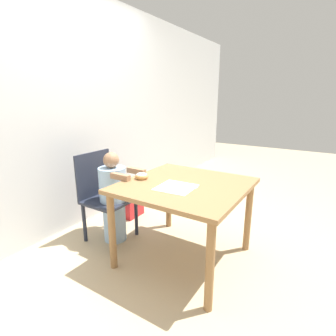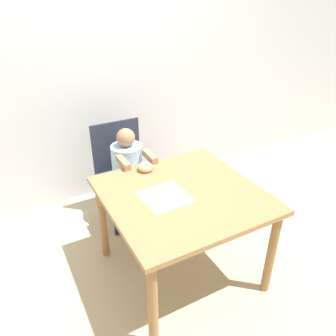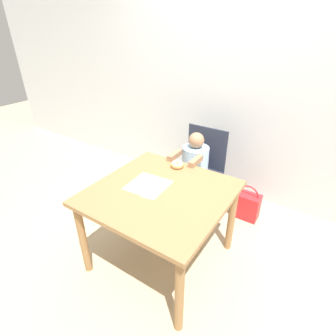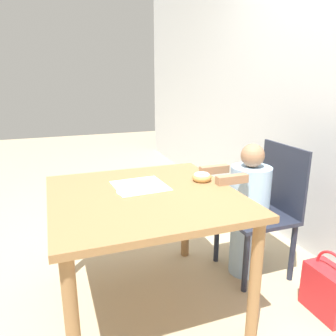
{
  "view_description": "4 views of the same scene",
  "coord_description": "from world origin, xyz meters",
  "px_view_note": "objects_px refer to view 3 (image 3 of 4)",
  "views": [
    {
      "loc": [
        -1.84,
        -1.0,
        1.41
      ],
      "look_at": [
        -0.03,
        0.15,
        0.83
      ],
      "focal_mm": 28.0,
      "sensor_mm": 36.0,
      "label": 1
    },
    {
      "loc": [
        -0.94,
        -1.54,
        1.9
      ],
      "look_at": [
        -0.03,
        0.15,
        0.83
      ],
      "focal_mm": 35.0,
      "sensor_mm": 36.0,
      "label": 2
    },
    {
      "loc": [
        0.95,
        -1.34,
        1.81
      ],
      "look_at": [
        -0.03,
        0.15,
        0.83
      ],
      "focal_mm": 28.0,
      "sensor_mm": 36.0,
      "label": 3
    },
    {
      "loc": [
        1.61,
        -0.45,
        1.32
      ],
      "look_at": [
        -0.03,
        0.15,
        0.83
      ],
      "focal_mm": 35.0,
      "sensor_mm": 36.0,
      "label": 4
    }
  ],
  "objects_px": {
    "child_figure": "(194,175)",
    "handbag": "(246,205)",
    "chair": "(200,169)",
    "donut": "(177,165)"
  },
  "relations": [
    {
      "from": "child_figure",
      "to": "donut",
      "type": "distance_m",
      "value": 0.45
    },
    {
      "from": "chair",
      "to": "donut",
      "type": "relative_size",
      "value": 7.63
    },
    {
      "from": "donut",
      "to": "handbag",
      "type": "distance_m",
      "value": 0.96
    },
    {
      "from": "chair",
      "to": "donut",
      "type": "distance_m",
      "value": 0.55
    },
    {
      "from": "child_figure",
      "to": "handbag",
      "type": "bearing_deg",
      "value": 22.19
    },
    {
      "from": "child_figure",
      "to": "handbag",
      "type": "relative_size",
      "value": 2.35
    },
    {
      "from": "child_figure",
      "to": "donut",
      "type": "xyz_separation_m",
      "value": [
        0.01,
        -0.35,
        0.29
      ]
    },
    {
      "from": "donut",
      "to": "child_figure",
      "type": "bearing_deg",
      "value": 91.02
    },
    {
      "from": "child_figure",
      "to": "chair",
      "type": "bearing_deg",
      "value": 90.0
    },
    {
      "from": "chair",
      "to": "child_figure",
      "type": "xyz_separation_m",
      "value": [
        0.0,
        -0.13,
        -0.01
      ]
    }
  ]
}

